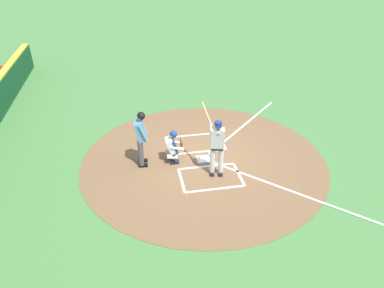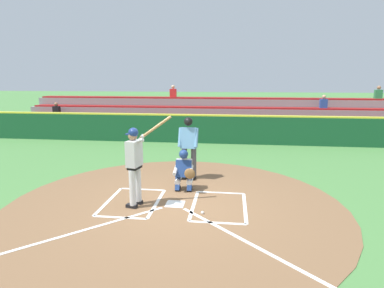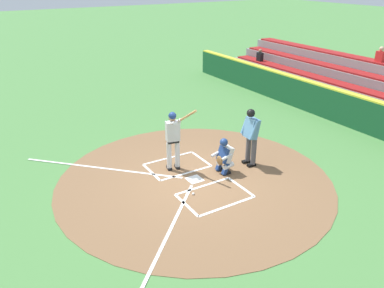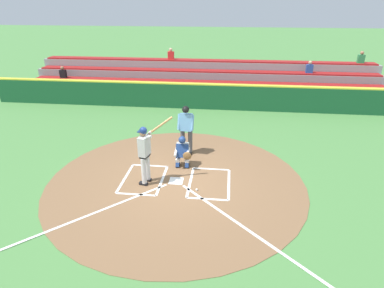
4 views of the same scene
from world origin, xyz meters
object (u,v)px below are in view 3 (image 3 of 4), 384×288
at_px(batter, 173,137).
at_px(catcher, 224,155).
at_px(plate_umpire, 251,133).
at_px(baseball, 193,194).

bearing_deg(batter, catcher, -129.00).
bearing_deg(plate_umpire, catcher, 90.80).
height_order(batter, catcher, batter).
xyz_separation_m(batter, catcher, (-0.96, -1.19, -0.51)).
xyz_separation_m(catcher, plate_umpire, (0.01, -1.00, 0.49)).
xyz_separation_m(catcher, baseball, (-0.62, 1.46, -0.55)).
xyz_separation_m(batter, baseball, (-1.59, 0.27, -1.06)).
distance_m(batter, catcher, 1.61).
relative_size(batter, catcher, 1.88).
height_order(batter, plate_umpire, batter).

